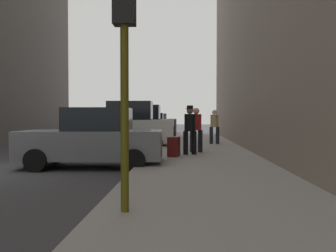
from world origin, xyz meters
TOP-DOWN VIEW (x-y plane):
  - sidewalk at (6.00, 0.00)m, footprint 4.00×40.00m
  - parked_gray_coupe at (2.65, 0.96)m, footprint 4.25×2.16m
  - parked_white_van at (2.65, 7.76)m, footprint 4.63×2.11m
  - parked_black_suv at (2.65, 13.57)m, footprint 4.62×2.10m
  - parked_silver_sedan at (2.65, 19.28)m, footprint 4.22×2.10m
  - parked_red_hatchback at (2.65, 25.43)m, footprint 4.22×2.10m
  - fire_hydrant at (4.45, 7.18)m, footprint 0.42×0.22m
  - traffic_light at (4.50, -4.75)m, footprint 0.32×0.32m
  - pedestrian_with_fedora at (5.59, 3.41)m, footprint 0.53×0.50m
  - pedestrian_in_red_jacket at (5.85, 4.37)m, footprint 0.53×0.50m
  - pedestrian_in_tan_coat at (6.91, 8.68)m, footprint 0.51×0.43m
  - rolling_suitcase at (5.02, 2.75)m, footprint 0.44×0.61m

SIDE VIEW (x-z plane):
  - sidewalk at x=6.00m, z-range 0.00..0.15m
  - rolling_suitcase at x=5.02m, z-range -0.03..1.01m
  - fire_hydrant at x=4.45m, z-range 0.15..0.85m
  - parked_gray_coupe at x=2.65m, z-range -0.05..1.74m
  - parked_silver_sedan at x=2.65m, z-range -0.05..1.74m
  - parked_red_hatchback at x=2.65m, z-range -0.05..1.74m
  - parked_white_van at x=2.65m, z-range -0.09..2.16m
  - parked_black_suv at x=2.65m, z-range -0.09..2.16m
  - pedestrian_in_red_jacket at x=5.85m, z-range 0.25..1.96m
  - pedestrian_in_tan_coat at x=6.91m, z-range 0.25..1.96m
  - pedestrian_with_fedora at x=5.59m, z-range 0.25..2.02m
  - traffic_light at x=4.50m, z-range 0.96..4.56m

